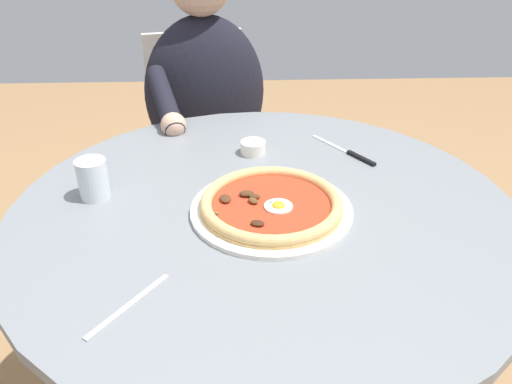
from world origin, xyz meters
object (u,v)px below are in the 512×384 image
Objects in this scene: ramekin_capers at (253,147)px; cafe_chair_diner at (202,129)px; dining_table at (264,262)px; diner_person at (208,148)px; pizza_on_plate at (271,205)px; steak_knife at (352,154)px; water_glass at (93,181)px; fork_utensil at (129,305)px.

cafe_chair_diner is at bearing -164.26° from ramekin_capers.
dining_table is 0.74m from diner_person.
dining_table is 3.20× the size of pizza_on_plate.
steak_knife is at bearing 139.45° from pizza_on_plate.
diner_person is at bearing 163.10° from water_glass.
diner_person is at bearing 11.44° from cafe_chair_diner.
pizza_on_plate is 3.82× the size of water_glass.
cafe_chair_diner reaches higher than steak_knife.
dining_table is 12.20× the size of water_glass.
ramekin_capers is (-0.20, 0.35, -0.02)m from water_glass.
dining_table is 0.94× the size of diner_person.
water_glass reaches higher than fork_utensil.
pizza_on_plate is 2.24× the size of fork_utensil.
cafe_chair_diner is at bearing -167.83° from dining_table.
dining_table is 0.41m from water_glass.
diner_person is (-0.47, -0.14, -0.22)m from ramekin_capers.
diner_person is at bearing 175.88° from fork_utensil.
dining_table is 1.25× the size of cafe_chair_diner.
pizza_on_plate is 0.34m from steak_knife.
water_glass is at bearing -159.29° from fork_utensil.
ramekin_capers is (-0.25, -0.01, 0.16)m from dining_table.
pizza_on_plate reaches higher than dining_table.
pizza_on_plate is 0.36m from fork_utensil.
water_glass is 0.08× the size of diner_person.
ramekin_capers reaches higher than fork_utensil.
diner_person reaches higher than cafe_chair_diner.
diner_person is at bearing -141.52° from steak_knife.
steak_knife is 0.17× the size of diner_person.
water_glass is at bearing -101.30° from pizza_on_plate.
fork_utensil is (0.52, -0.46, -0.00)m from steak_knife.
water_glass is at bearing -98.51° from dining_table.
water_glass is 0.47× the size of steak_knife.
cafe_chair_diner is at bearing 167.70° from water_glass.
diner_person reaches higher than fork_utensil.
cafe_chair_diner reaches higher than water_glass.
pizza_on_plate reaches higher than steak_knife.
diner_person is (-0.74, -0.17, -0.22)m from pizza_on_plate.
fork_utensil is (0.29, -0.23, 0.15)m from dining_table.
fork_utensil is at bearing -21.67° from ramekin_capers.
pizza_on_plate is 0.38m from water_glass.
steak_knife is at bearing 138.62° from fork_utensil.
pizza_on_plate is 1.78× the size of steak_knife.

